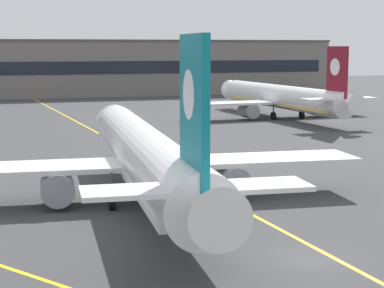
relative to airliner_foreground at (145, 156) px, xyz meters
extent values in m
plane|color=#3D3D3F|center=(4.80, -15.48, -3.37)|extent=(400.00, 400.00, 0.00)
cube|color=yellow|center=(4.80, 14.52, -3.37)|extent=(9.54, 179.78, 0.01)
cube|color=yellow|center=(-9.20, -13.48, -3.37)|extent=(33.51, 50.11, 0.01)
cylinder|color=white|center=(0.01, 0.15, 0.13)|extent=(6.97, 36.20, 3.80)
cone|color=white|center=(1.72, 19.37, 0.13)|extent=(3.83, 2.91, 3.61)
cone|color=white|center=(-1.70, -19.18, 0.53)|extent=(3.09, 3.04, 2.85)
cube|color=white|center=(0.01, 0.15, -0.91)|extent=(6.64, 33.32, 0.44)
cube|color=black|center=(1.55, 17.48, 0.80)|extent=(2.94, 1.35, 0.60)
cube|color=white|center=(0.07, 0.74, -0.72)|extent=(32.30, 7.61, 0.36)
cylinder|color=gray|center=(-6.20, 0.30, -1.94)|extent=(2.61, 3.79, 2.30)
cylinder|color=black|center=(-6.03, 2.14, -1.94)|extent=(1.96, 0.35, 1.95)
cylinder|color=gray|center=(6.15, -0.80, -1.94)|extent=(2.61, 3.79, 2.30)
cylinder|color=black|center=(6.32, 1.04, -1.94)|extent=(1.96, 0.35, 1.95)
cube|color=#0F7A89|center=(-1.38, -15.59, 4.68)|extent=(0.82, 4.82, 7.20)
cylinder|color=white|center=(-1.36, -15.29, 5.40)|extent=(0.65, 2.43, 2.40)
cube|color=white|center=(-1.44, -16.19, 0.99)|extent=(11.20, 3.76, 0.24)
cylinder|color=#4C4C51|center=(1.30, 14.59, -1.89)|extent=(0.24, 0.24, 1.60)
cylinder|color=black|center=(1.30, 14.59, -2.92)|extent=(0.48, 0.93, 0.90)
cylinder|color=#4C4C51|center=(-2.75, -1.62, -1.59)|extent=(0.24, 0.24, 1.60)
cylinder|color=black|center=(-2.75, -1.62, -2.72)|extent=(0.51, 1.33, 1.30)
cylinder|color=#4C4C51|center=(2.43, -2.08, -1.59)|extent=(0.24, 0.24, 1.60)
cylinder|color=black|center=(2.43, -2.08, -2.72)|extent=(0.51, 1.33, 1.30)
cylinder|color=white|center=(34.04, 49.39, -0.03)|extent=(5.68, 34.55, 3.63)
cone|color=white|center=(32.94, 67.80, -0.03)|extent=(3.59, 2.69, 3.45)
cone|color=white|center=(35.15, 30.89, 0.36)|extent=(2.88, 2.83, 2.72)
cube|color=#DBBC66|center=(34.04, 49.39, -1.02)|extent=(5.44, 31.80, 0.42)
cube|color=black|center=(33.05, 65.98, 0.61)|extent=(2.78, 1.21, 0.57)
cube|color=white|center=(34.01, 49.96, -0.84)|extent=(30.79, 6.41, 0.34)
cylinder|color=gray|center=(28.15, 48.65, -2.00)|extent=(2.40, 3.56, 2.20)
cylinder|color=black|center=(28.05, 50.42, -2.00)|extent=(1.87, 0.28, 1.87)
cylinder|color=gray|center=(39.98, 49.36, -2.00)|extent=(2.40, 3.56, 2.20)
cylinder|color=black|center=(39.87, 51.13, -2.00)|extent=(1.87, 0.28, 1.87)
cube|color=maroon|center=(34.95, 34.32, 4.32)|extent=(0.66, 4.60, 6.88)
cylinder|color=white|center=(34.93, 34.61, 5.01)|extent=(0.56, 2.31, 2.29)
cube|color=white|center=(34.98, 33.75, 0.79)|extent=(10.65, 3.30, 0.23)
cylinder|color=#4C4C51|center=(33.21, 63.22, -1.96)|extent=(0.23, 0.23, 1.53)
cylinder|color=black|center=(33.21, 63.22, -2.94)|extent=(0.43, 0.88, 0.86)
cylinder|color=#4C4C51|center=(31.68, 47.33, -1.67)|extent=(0.23, 0.23, 1.53)
cylinder|color=black|center=(31.68, 47.33, -2.75)|extent=(0.46, 1.26, 1.24)
cylinder|color=#4C4C51|center=(36.64, 47.63, -1.67)|extent=(0.23, 0.23, 1.53)
cylinder|color=black|center=(36.64, 47.63, -2.75)|extent=(0.46, 1.26, 1.24)
cone|color=orange|center=(0.42, 16.74, -3.09)|extent=(0.36, 0.36, 0.55)
cylinder|color=white|center=(0.42, 16.74, -3.07)|extent=(0.23, 0.23, 0.07)
cube|color=orange|center=(0.42, 16.74, -3.35)|extent=(0.44, 0.44, 0.03)
cube|color=slate|center=(3.62, 107.04, 2.77)|extent=(134.35, 12.00, 12.29)
cube|color=black|center=(3.62, 100.99, 3.17)|extent=(128.98, 0.12, 2.80)
cube|color=#4E4A47|center=(3.62, 107.04, 9.12)|extent=(134.75, 12.40, 0.40)
camera|label=1|loc=(-11.21, -45.98, 7.65)|focal=62.94mm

